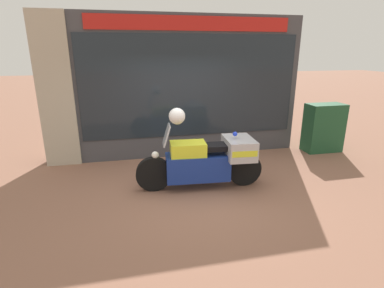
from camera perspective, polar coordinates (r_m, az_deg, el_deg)
name	(u,v)px	position (r m, az deg, el deg)	size (l,w,h in m)	color
ground_plane	(195,186)	(6.06, 0.49, -7.92)	(60.00, 60.00, 0.00)	#8E604C
shop_building	(161,88)	(7.43, -5.84, 10.54)	(6.26, 0.55, 3.41)	#424247
window_display	(189,136)	(7.83, -0.62, 1.49)	(5.04, 0.30, 1.82)	slate
paramedic_motorcycle	(208,160)	(5.81, 3.16, -2.98)	(2.47, 0.81, 1.30)	black
utility_cabinet	(323,128)	(8.65, 23.76, 2.84)	(0.97, 0.51, 1.27)	#1E4C2D
white_helmet	(177,116)	(5.47, -2.88, 5.32)	(0.30, 0.30, 0.30)	white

